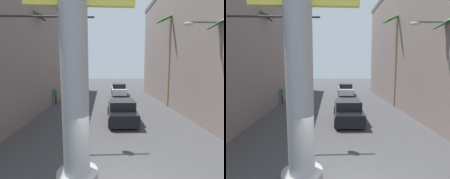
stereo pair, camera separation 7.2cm
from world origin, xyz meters
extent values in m
plane|color=#424244|center=(0.00, 10.00, 0.00)|extent=(84.48, 84.48, 0.00)
cube|color=slate|center=(-9.12, 12.38, 5.16)|extent=(6.60, 27.62, 10.32)
cylinder|color=#9E9EA3|center=(-1.36, 0.46, 4.72)|extent=(0.80, 0.80, 9.44)
cylinder|color=#59595E|center=(6.11, 5.11, 3.25)|extent=(0.16, 0.16, 6.50)
cylinder|color=#59595E|center=(5.14, 5.11, 6.35)|extent=(1.94, 0.10, 0.10)
ellipsoid|color=beige|center=(4.18, 5.11, 6.25)|extent=(0.56, 0.28, 0.20)
cylinder|color=#333333|center=(-3.54, 4.55, 6.38)|extent=(5.14, 0.10, 0.10)
cube|color=black|center=(-1.74, 4.55, 5.93)|extent=(0.24, 0.24, 0.70)
sphere|color=red|center=(-1.74, 4.42, 6.15)|extent=(0.14, 0.14, 0.14)
sphere|color=yellow|center=(-1.74, 4.42, 5.93)|extent=(0.14, 0.14, 0.14)
sphere|color=green|center=(-1.74, 4.42, 5.71)|extent=(0.14, 0.14, 0.14)
cylinder|color=black|center=(-0.10, 9.51, 0.32)|extent=(0.23, 0.64, 0.64)
cylinder|color=black|center=(1.69, 9.49, 0.32)|extent=(0.23, 0.64, 0.64)
cylinder|color=black|center=(-0.14, 6.22, 0.32)|extent=(0.23, 0.64, 0.64)
cylinder|color=black|center=(1.64, 6.20, 0.32)|extent=(0.23, 0.64, 0.64)
cube|color=black|center=(0.77, 7.85, 0.56)|extent=(1.94, 4.73, 0.80)
cube|color=black|center=(0.77, 7.50, 1.26)|extent=(1.75, 2.00, 0.60)
cylinder|color=black|center=(0.75, 21.36, 0.32)|extent=(0.24, 0.65, 0.64)
cylinder|color=black|center=(2.55, 21.31, 0.32)|extent=(0.24, 0.65, 0.64)
cylinder|color=black|center=(0.65, 18.09, 0.32)|extent=(0.24, 0.65, 0.64)
cylinder|color=black|center=(2.46, 18.04, 0.32)|extent=(0.24, 0.65, 0.64)
cube|color=silver|center=(1.60, 19.70, 0.56)|extent=(2.03, 4.73, 0.80)
cube|color=black|center=(1.60, 19.70, 1.26)|extent=(1.82, 2.62, 0.60)
cylinder|color=brown|center=(5.89, 12.07, 4.26)|extent=(0.30, 0.33, 8.52)
ellipsoid|color=#285C2D|center=(6.75, 12.04, 8.27)|extent=(1.53, 0.40, 0.90)
ellipsoid|color=#286A2D|center=(6.02, 12.89, 8.35)|extent=(0.57, 1.65, 0.67)
ellipsoid|color=#2E722D|center=(5.30, 12.63, 8.37)|extent=(1.44, 1.37, 0.59)
ellipsoid|color=#24762D|center=(5.19, 11.65, 8.32)|extent=(1.55, 1.11, 0.75)
ellipsoid|color=#20742D|center=(6.19, 11.28, 8.34)|extent=(0.87, 1.63, 0.69)
ellipsoid|color=#2C632D|center=(5.79, 4.83, 6.33)|extent=(1.45, 0.97, 0.91)
cylinder|color=brown|center=(-6.49, 9.96, 4.11)|extent=(0.62, 0.99, 8.24)
ellipsoid|color=#29742D|center=(-5.51, 10.17, 8.04)|extent=(1.32, 0.52, 0.68)
ellipsoid|color=#255D2D|center=(-5.74, 10.60, 8.02)|extent=(1.08, 1.19, 0.76)
ellipsoid|color=#257A2D|center=(-6.30, 10.75, 8.06)|extent=(0.58, 1.34, 0.65)
ellipsoid|color=#29702D|center=(-6.77, 10.41, 8.05)|extent=(1.30, 0.94, 0.65)
ellipsoid|color=#32652D|center=(-6.83, 9.88, 8.06)|extent=(1.35, 0.73, 0.63)
ellipsoid|color=#206D2D|center=(-6.25, 9.40, 8.00)|extent=(0.49, 1.26, 0.79)
ellipsoid|color=#315B2D|center=(-5.69, 9.61, 8.04)|extent=(1.17, 1.15, 0.69)
cylinder|color=#3F3833|center=(-5.51, 13.65, 0.46)|extent=(0.14, 0.14, 0.92)
cylinder|color=#3F3833|center=(-5.61, 13.83, 0.46)|extent=(0.14, 0.14, 0.92)
cylinder|color=#338C4C|center=(-5.56, 13.74, 1.23)|extent=(0.46, 0.46, 0.62)
sphere|color=tan|center=(-5.56, 13.74, 1.65)|extent=(0.22, 0.22, 0.22)
camera|label=1|loc=(-0.53, -4.62, 3.93)|focal=28.00mm
camera|label=2|loc=(-0.46, -4.62, 3.93)|focal=28.00mm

